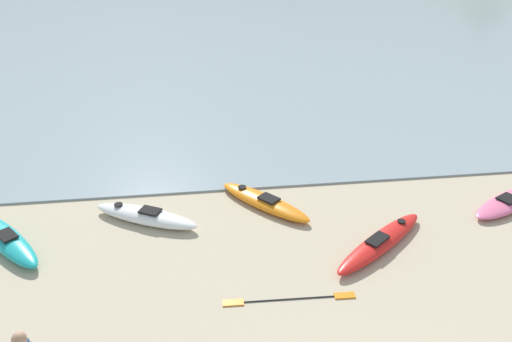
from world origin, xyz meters
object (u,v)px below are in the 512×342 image
at_px(kayak_on_sand_2, 380,242).
at_px(loose_paddle, 289,299).
at_px(kayak_on_sand_0, 6,239).
at_px(kayak_on_sand_1, 510,202).
at_px(kayak_on_sand_4, 265,202).
at_px(kayak_on_sand_3, 146,216).

distance_m(kayak_on_sand_2, loose_paddle, 2.91).
distance_m(kayak_on_sand_0, kayak_on_sand_1, 13.04).
bearing_deg(kayak_on_sand_4, kayak_on_sand_1, -7.00).
relative_size(kayak_on_sand_0, kayak_on_sand_4, 1.05).
xyz_separation_m(kayak_on_sand_0, kayak_on_sand_2, (8.90, -1.22, -0.02)).
xyz_separation_m(kayak_on_sand_1, kayak_on_sand_3, (-9.78, 0.46, 0.04)).
distance_m(kayak_on_sand_1, kayak_on_sand_2, 4.36).
bearing_deg(kayak_on_sand_0, kayak_on_sand_2, -7.80).
height_order(kayak_on_sand_0, kayak_on_sand_3, kayak_on_sand_0).
bearing_deg(kayak_on_sand_0, kayak_on_sand_1, 0.66).
relative_size(kayak_on_sand_0, kayak_on_sand_2, 0.93).
height_order(kayak_on_sand_1, kayak_on_sand_4, kayak_on_sand_4).
distance_m(kayak_on_sand_3, kayak_on_sand_4, 3.17).
bearing_deg(kayak_on_sand_3, kayak_on_sand_1, -2.71).
relative_size(kayak_on_sand_0, kayak_on_sand_1, 0.97).
bearing_deg(kayak_on_sand_1, kayak_on_sand_0, -179.34).
relative_size(kayak_on_sand_2, loose_paddle, 1.08).
relative_size(kayak_on_sand_0, loose_paddle, 1.01).
bearing_deg(kayak_on_sand_3, kayak_on_sand_4, 6.36).
xyz_separation_m(kayak_on_sand_2, kayak_on_sand_4, (-2.49, 2.18, -0.01)).
bearing_deg(kayak_on_sand_3, kayak_on_sand_2, -18.02).
height_order(kayak_on_sand_2, loose_paddle, kayak_on_sand_2).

